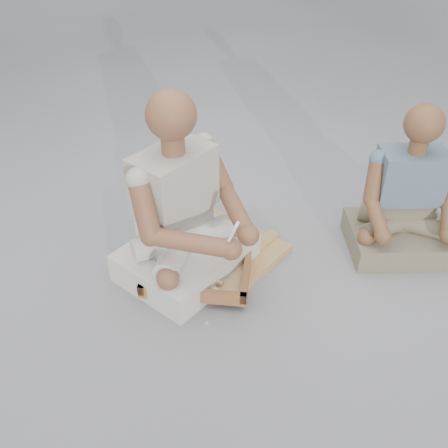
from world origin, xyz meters
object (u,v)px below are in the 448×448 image
(tool_tray, at_px, (198,270))
(craftsman, at_px, (183,218))
(companion, at_px, (405,206))
(carved_panel, at_px, (221,244))

(tool_tray, xyz_separation_m, craftsman, (-0.09, 0.06, 0.27))
(craftsman, relative_size, companion, 1.17)
(tool_tray, relative_size, companion, 0.71)
(companion, bearing_deg, tool_tray, 12.94)
(companion, bearing_deg, carved_panel, -1.17)
(tool_tray, height_order, craftsman, craftsman)
(carved_panel, relative_size, companion, 0.79)
(craftsman, bearing_deg, tool_tray, 78.71)
(carved_panel, distance_m, tool_tray, 0.30)
(craftsman, bearing_deg, companion, 138.62)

